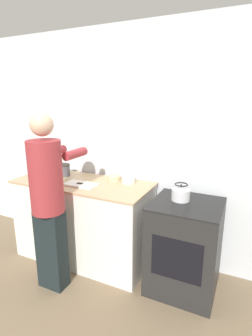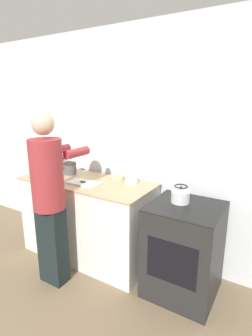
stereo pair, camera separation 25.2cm
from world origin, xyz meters
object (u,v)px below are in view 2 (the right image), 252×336
(knife, at_px, (87,182))
(bowl_prep, at_px, (118,178))
(canister_jar, at_px, (70,168))
(person, at_px, (49,195))
(oven, at_px, (183,249))
(cutting_board, at_px, (84,183))
(kettle, at_px, (181,195))

(knife, xyz_separation_m, bowl_prep, (0.20, 0.30, 0.01))
(canister_jar, bearing_deg, person, -62.71)
(oven, distance_m, knife, 1.19)
(oven, xyz_separation_m, cutting_board, (-1.12, -0.09, 0.50))
(oven, height_order, person, person)
(cutting_board, bearing_deg, person, -97.69)
(kettle, xyz_separation_m, canister_jar, (-1.44, 0.07, 0.04))
(oven, relative_size, knife, 4.91)
(cutting_board, distance_m, kettle, 1.05)
(cutting_board, relative_size, canister_jar, 2.31)
(knife, bearing_deg, person, -112.56)
(bowl_prep, bearing_deg, kettle, -12.13)
(kettle, xyz_separation_m, bowl_prep, (-0.81, 0.17, -0.00))
(canister_jar, bearing_deg, kettle, -2.82)
(person, xyz_separation_m, kettle, (1.10, 0.58, 0.02))
(oven, height_order, canister_jar, canister_jar)
(kettle, bearing_deg, cutting_board, -172.52)
(oven, distance_m, canister_jar, 1.62)
(knife, bearing_deg, bowl_prep, 47.59)
(knife, height_order, bowl_prep, bowl_prep)
(person, relative_size, cutting_board, 4.73)
(cutting_board, bearing_deg, kettle, 7.48)
(person, distance_m, knife, 0.46)
(kettle, height_order, canister_jar, canister_jar)
(person, xyz_separation_m, canister_jar, (-0.33, 0.65, 0.07))
(oven, bearing_deg, cutting_board, -175.36)
(person, bearing_deg, kettle, 27.56)
(person, relative_size, bowl_prep, 11.57)
(knife, distance_m, canister_jar, 0.48)
(bowl_prep, bearing_deg, canister_jar, -170.74)
(kettle, bearing_deg, bowl_prep, 167.87)
(kettle, bearing_deg, oven, -31.81)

